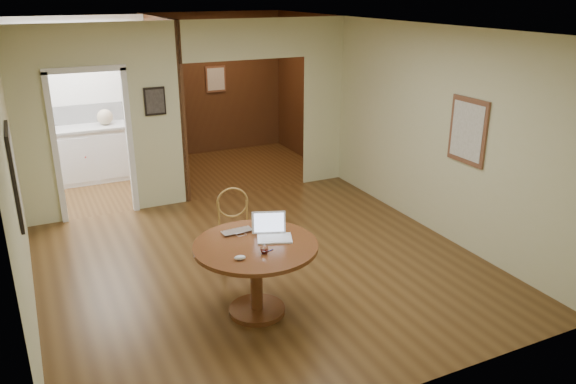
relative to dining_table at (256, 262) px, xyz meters
name	(u,v)px	position (x,y,z in m)	size (l,w,h in m)	color
floor	(264,267)	(0.46, 0.88, -0.57)	(5.00, 5.00, 0.00)	#4A2F15
room_shell	(156,114)	(-0.01, 3.98, 0.72)	(5.20, 7.50, 5.00)	white
dining_table	(256,262)	(0.00, 0.00, 0.00)	(1.23, 1.23, 0.77)	maroon
chair	(234,225)	(0.16, 1.04, -0.03)	(0.49, 0.49, 0.96)	#A3743A
open_laptop	(272,231)	(0.21, 0.08, 0.26)	(0.40, 0.40, 0.24)	white
closed_laptop	(239,233)	(-0.07, 0.28, 0.21)	(0.32, 0.20, 0.03)	silver
mouse	(240,258)	(-0.26, -0.25, 0.22)	(0.11, 0.06, 0.04)	white
wine_glass	(264,249)	(0.00, -0.23, 0.24)	(0.08, 0.08, 0.09)	white
pen	(268,252)	(0.03, -0.21, 0.20)	(0.01, 0.01, 0.14)	navy
kitchen_cabinet	(93,153)	(-0.89, 5.08, -0.10)	(2.06, 0.60, 0.94)	white
grocery_bag	(105,117)	(-0.63, 5.08, 0.50)	(0.26, 0.23, 0.26)	beige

